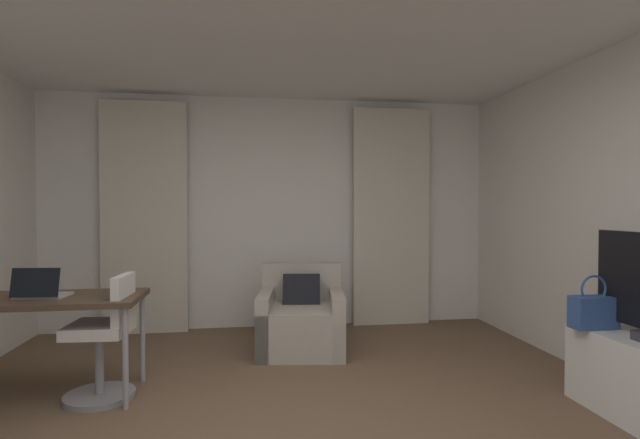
# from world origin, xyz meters

# --- Properties ---
(wall_window) EXTENTS (5.12, 0.06, 2.60)m
(wall_window) POSITION_xyz_m (0.00, 3.03, 1.30)
(wall_window) COLOR silver
(wall_window) RESTS_ON ground
(curtain_left_panel) EXTENTS (0.90, 0.06, 2.50)m
(curtain_left_panel) POSITION_xyz_m (-1.38, 2.90, 1.25)
(curtain_left_panel) COLOR beige
(curtain_left_panel) RESTS_ON ground
(curtain_right_panel) EXTENTS (0.90, 0.06, 2.50)m
(curtain_right_panel) POSITION_xyz_m (1.38, 2.90, 1.25)
(curtain_right_panel) COLOR beige
(curtain_right_panel) RESTS_ON ground
(armchair) EXTENTS (0.89, 0.94, 0.79)m
(armchair) POSITION_xyz_m (0.23, 2.05, 0.28)
(armchair) COLOR #B2A899
(armchair) RESTS_ON ground
(desk) EXTENTS (1.49, 0.62, 0.73)m
(desk) POSITION_xyz_m (-1.78, 1.13, 0.67)
(desk) COLOR #4C3828
(desk) RESTS_ON ground
(desk_chair) EXTENTS (0.48, 0.48, 0.88)m
(desk_chair) POSITION_xyz_m (-1.27, 1.08, 0.39)
(desk_chair) COLOR gray
(desk_chair) RESTS_ON ground
(laptop) EXTENTS (0.34, 0.28, 0.22)m
(laptop) POSITION_xyz_m (-1.70, 1.10, 0.77)
(laptop) COLOR #ADADB2
(laptop) RESTS_ON desk
(handbag_primary) EXTENTS (0.30, 0.14, 0.37)m
(handbag_primary) POSITION_xyz_m (2.08, 0.49, 0.65)
(handbag_primary) COLOR #335193
(handbag_primary) RESTS_ON tv_console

